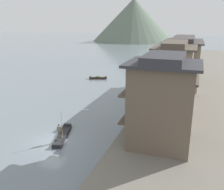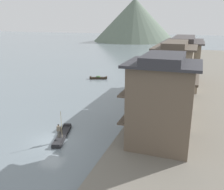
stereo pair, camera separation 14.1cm
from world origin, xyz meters
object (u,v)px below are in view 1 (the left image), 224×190
(boatman_person, at_px, (59,129))
(house_waterfront_narrow, at_px, (181,64))
(boat_moored_far, at_px, (145,87))
(boat_midriver_drifting, at_px, (98,78))
(boat_midriver_upstream, at_px, (145,66))
(boat_moored_nearest, at_px, (162,68))
(boat_moored_third, at_px, (163,64))
(house_waterfront_far, at_px, (183,59))
(boat_foreground_poled, at_px, (63,136))
(house_waterfront_tall, at_px, (173,73))
(house_waterfront_nearest, at_px, (162,102))
(house_waterfront_second, at_px, (168,96))
(boat_moored_second, at_px, (138,96))

(boatman_person, distance_m, house_waterfront_narrow, 25.71)
(boatman_person, xyz_separation_m, boat_moored_far, (4.04, 24.70, -1.28))
(boatman_person, relative_size, boat_moored_far, 0.58)
(boat_midriver_drifting, bearing_deg, boat_midriver_upstream, 70.63)
(boatman_person, height_order, boat_moored_nearest, boatman_person)
(boat_midriver_upstream, bearing_deg, boat_moored_far, -78.17)
(boat_moored_third, distance_m, house_waterfront_far, 22.46)
(boat_midriver_upstream, bearing_deg, boat_moored_third, 35.59)
(boat_midriver_drifting, distance_m, boat_midriver_upstream, 19.85)
(house_waterfront_far, bearing_deg, boat_moored_far, -143.91)
(boat_foreground_poled, relative_size, boatman_person, 1.77)
(house_waterfront_tall, xyz_separation_m, house_waterfront_far, (0.40, 13.93, 0.02))
(boat_foreground_poled, height_order, boat_moored_nearest, boat_moored_nearest)
(boat_moored_nearest, bearing_deg, boat_midriver_upstream, 150.63)
(boat_moored_far, relative_size, house_waterfront_nearest, 0.60)
(house_waterfront_second, bearing_deg, boat_moored_far, 109.91)
(boat_foreground_poled, xyz_separation_m, house_waterfront_second, (10.56, 6.51, 3.76))
(boat_midriver_upstream, distance_m, house_waterfront_nearest, 47.14)
(boat_midriver_drifting, bearing_deg, house_waterfront_tall, -37.05)
(boat_moored_second, height_order, house_waterfront_second, house_waterfront_second)
(house_waterfront_second, xyz_separation_m, house_waterfront_tall, (-0.28, 7.70, 1.29))
(boat_midriver_drifting, bearing_deg, boat_foreground_poled, -75.81)
(house_waterfront_nearest, xyz_separation_m, house_waterfront_second, (-0.07, 6.19, -1.30))
(house_waterfront_second, bearing_deg, house_waterfront_nearest, -89.39)
(boat_midriver_upstream, bearing_deg, boat_midriver_drifting, -109.37)
(boat_moored_nearest, relative_size, house_waterfront_nearest, 0.65)
(boat_moored_third, distance_m, boat_moored_far, 25.51)
(boat_moored_second, bearing_deg, house_waterfront_far, 59.84)
(boatman_person, distance_m, house_waterfront_second, 12.99)
(boat_midriver_upstream, bearing_deg, boatman_person, -89.22)
(boat_moored_second, distance_m, boat_moored_third, 31.63)
(boat_moored_nearest, relative_size, house_waterfront_second, 0.86)
(boat_moored_second, bearing_deg, boat_moored_third, 90.59)
(boat_foreground_poled, distance_m, boat_midriver_upstream, 45.90)
(house_waterfront_far, bearing_deg, boat_moored_nearest, 111.76)
(boat_moored_third, distance_m, boat_midriver_upstream, 5.45)
(boat_moored_second, xyz_separation_m, house_waterfront_nearest, (6.16, -17.11, 5.05))
(boat_foreground_poled, xyz_separation_m, house_waterfront_far, (10.69, 28.15, 5.06))
(house_waterfront_nearest, bearing_deg, boat_moored_nearest, 97.86)
(house_waterfront_far, bearing_deg, boat_moored_second, -120.16)
(boat_moored_third, distance_m, house_waterfront_narrow, 28.23)
(house_waterfront_narrow, bearing_deg, boat_moored_nearest, 106.06)
(boat_midriver_upstream, bearing_deg, house_waterfront_second, -74.60)
(boat_midriver_upstream, bearing_deg, boat_foreground_poled, -89.64)
(boat_moored_far, relative_size, house_waterfront_far, 0.60)
(boat_foreground_poled, distance_m, boat_moored_third, 49.24)
(boat_moored_second, relative_size, house_waterfront_narrow, 0.64)
(boat_moored_nearest, relative_size, boat_moored_third, 1.29)
(boat_moored_far, bearing_deg, house_waterfront_tall, -57.73)
(boat_midriver_drifting, xyz_separation_m, house_waterfront_narrow, (17.65, -5.10, 4.94))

